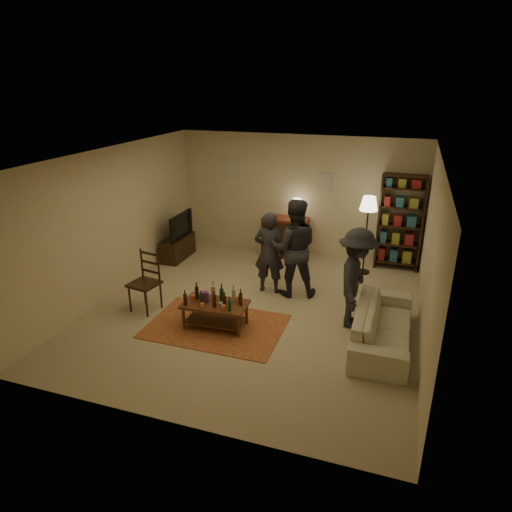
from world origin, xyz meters
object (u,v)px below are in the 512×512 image
at_px(bookshelf, 400,222).
at_px(sofa, 383,325).
at_px(person_right, 294,248).
at_px(floor_lamp, 368,209).
at_px(dresser, 285,236).
at_px(coffee_table, 215,305).
at_px(dining_chair, 146,279).
at_px(person_by_sofa, 356,279).
at_px(tv_stand, 178,242).
at_px(person_left, 269,253).

xyz_separation_m(bookshelf, sofa, (-0.05, -3.18, -0.73)).
bearing_deg(sofa, person_right, 54.50).
xyz_separation_m(bookshelf, floor_lamp, (-0.63, -0.49, 0.35)).
height_order(dresser, person_right, person_right).
distance_m(coffee_table, dresser, 3.48).
bearing_deg(dining_chair, coffee_table, 1.13).
bearing_deg(person_by_sofa, dresser, 35.15).
bearing_deg(dresser, floor_lamp, -13.16).
height_order(coffee_table, sofa, coffee_table).
bearing_deg(bookshelf, sofa, -90.82).
bearing_deg(bookshelf, coffee_table, -127.06).
bearing_deg(person_right, floor_lamp, -145.24).
distance_m(bookshelf, sofa, 3.26).
relative_size(floor_lamp, person_right, 0.89).
bearing_deg(person_right, dresser, -87.41).
bearing_deg(person_by_sofa, coffee_table, 110.08).
height_order(sofa, person_by_sofa, person_by_sofa).
distance_m(coffee_table, bookshelf, 4.48).
bearing_deg(dresser, sofa, -52.46).
distance_m(coffee_table, tv_stand, 3.26).
xyz_separation_m(floor_lamp, person_left, (-1.61, -1.48, -0.60)).
xyz_separation_m(dining_chair, floor_lamp, (3.43, 2.83, 0.81)).
bearing_deg(person_right, sofa, 127.79).
bearing_deg(coffee_table, person_left, 74.55).
xyz_separation_m(dining_chair, dresser, (1.61, 3.26, -0.09)).
relative_size(tv_stand, person_by_sofa, 0.63).
relative_size(bookshelf, sofa, 0.97).
relative_size(dining_chair, floor_lamp, 0.66).
bearing_deg(person_left, tv_stand, -25.28).
distance_m(tv_stand, floor_lamp, 4.21).
xyz_separation_m(tv_stand, bookshelf, (4.69, 0.98, 0.65)).
bearing_deg(person_by_sofa, sofa, -129.49).
distance_m(dining_chair, tv_stand, 2.44).
xyz_separation_m(coffee_table, sofa, (2.63, 0.36, -0.08)).
distance_m(bookshelf, person_by_sofa, 2.83).
height_order(coffee_table, floor_lamp, floor_lamp).
bearing_deg(person_left, dining_chair, 33.47).
xyz_separation_m(dresser, person_by_sofa, (1.89, -2.70, 0.36)).
relative_size(tv_stand, bookshelf, 0.52).
distance_m(tv_stand, bookshelf, 4.84).
xyz_separation_m(sofa, person_left, (-2.19, 1.21, 0.48)).
relative_size(coffee_table, sofa, 0.52).
distance_m(dining_chair, person_by_sofa, 3.56).
xyz_separation_m(person_right, person_by_sofa, (1.24, -0.82, -0.09)).
bearing_deg(tv_stand, dining_chair, -74.78).
xyz_separation_m(dining_chair, sofa, (4.01, 0.15, -0.27)).
xyz_separation_m(bookshelf, person_by_sofa, (-0.55, -2.77, -0.20)).
distance_m(tv_stand, person_left, 2.67).
bearing_deg(coffee_table, person_by_sofa, 19.96).
relative_size(tv_stand, dresser, 0.78).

